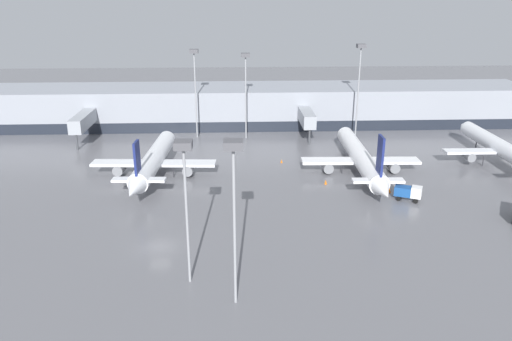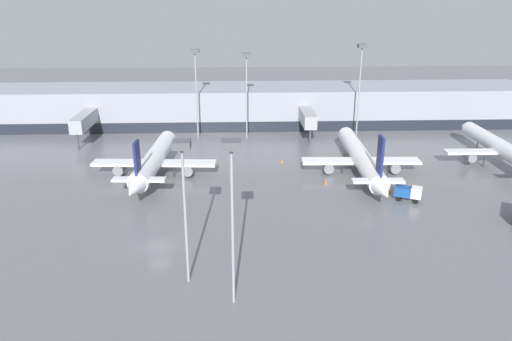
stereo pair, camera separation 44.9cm
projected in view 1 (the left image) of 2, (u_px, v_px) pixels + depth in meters
name	position (u px, v px, depth m)	size (l,w,h in m)	color
ground_plane	(159.00, 247.00, 62.31)	(320.00, 320.00, 0.00)	slate
terminal_building	(193.00, 106.00, 119.04)	(160.00, 28.54, 9.00)	gray
parked_jet_1	(501.00, 148.00, 90.94)	(20.90, 34.46, 9.90)	silver
parked_jet_2	(361.00, 158.00, 87.38)	(20.75, 36.75, 10.02)	white
parked_jet_3	(153.00, 160.00, 85.55)	(21.45, 33.03, 9.26)	silver
service_truck_1	(408.00, 192.00, 75.82)	(4.31, 3.27, 2.33)	#19478C
traffic_cone_0	(326.00, 182.00, 82.57)	(0.43, 0.43, 0.78)	orange
traffic_cone_1	(389.00, 190.00, 79.08)	(0.46, 0.46, 0.78)	orange
traffic_cone_3	(282.00, 161.00, 93.05)	(0.39, 0.39, 0.65)	orange
apron_light_mast_0	(246.00, 72.00, 104.20)	(1.80, 1.80, 18.22)	gray
apron_light_mast_2	(360.00, 65.00, 105.31)	(1.80, 1.80, 19.92)	gray
apron_light_mast_3	(185.00, 171.00, 50.51)	(1.80, 1.80, 16.07)	gray
apron_light_mast_5	(195.00, 69.00, 104.78)	(1.80, 1.80, 18.93)	gray
apron_light_mast_7	(234.00, 177.00, 46.55)	(1.80, 1.80, 17.25)	gray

